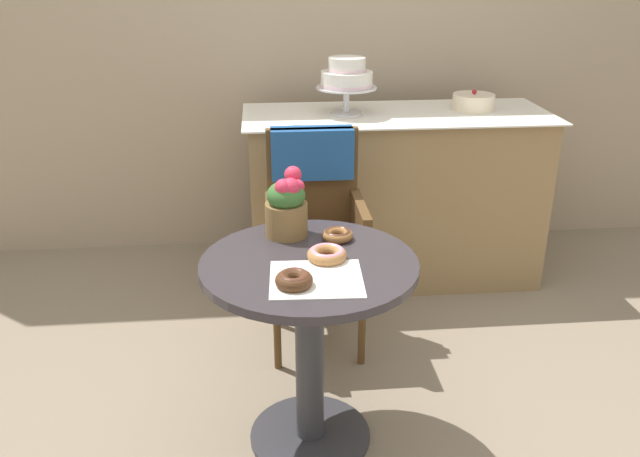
# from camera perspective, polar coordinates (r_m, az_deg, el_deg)

# --- Properties ---
(ground_plane) EXTENTS (8.00, 8.00, 0.00)m
(ground_plane) POSITION_cam_1_polar(r_m,az_deg,el_deg) (2.54, -0.85, -17.66)
(ground_plane) COLOR gray
(back_wall) EXTENTS (4.80, 0.10, 2.70)m
(back_wall) POSITION_cam_1_polar(r_m,az_deg,el_deg) (3.79, -3.30, 18.31)
(back_wall) COLOR tan
(back_wall) RESTS_ON ground
(cafe_table) EXTENTS (0.72, 0.72, 0.72)m
(cafe_table) POSITION_cam_1_polar(r_m,az_deg,el_deg) (2.24, -0.93, -7.72)
(cafe_table) COLOR #332D33
(cafe_table) RESTS_ON ground
(wicker_chair) EXTENTS (0.42, 0.45, 0.95)m
(wicker_chair) POSITION_cam_1_polar(r_m,az_deg,el_deg) (2.85, -0.53, 2.13)
(wicker_chair) COLOR brown
(wicker_chair) RESTS_ON ground
(paper_napkin) EXTENTS (0.30, 0.27, 0.00)m
(paper_napkin) POSITION_cam_1_polar(r_m,az_deg,el_deg) (2.02, -0.32, -4.41)
(paper_napkin) COLOR white
(paper_napkin) RESTS_ON cafe_table
(donut_front) EXTENTS (0.11, 0.11, 0.05)m
(donut_front) POSITION_cam_1_polar(r_m,az_deg,el_deg) (1.97, -2.28, -4.43)
(donut_front) COLOR #4C2D19
(donut_front) RESTS_ON cafe_table
(donut_mid) EXTENTS (0.13, 0.13, 0.04)m
(donut_mid) POSITION_cam_1_polar(r_m,az_deg,el_deg) (2.13, 0.61, -2.26)
(donut_mid) COLOR #AD7542
(donut_mid) RESTS_ON cafe_table
(donut_side) EXTENTS (0.11, 0.11, 0.04)m
(donut_side) POSITION_cam_1_polar(r_m,az_deg,el_deg) (2.29, 1.54, -0.51)
(donut_side) COLOR #936033
(donut_side) RESTS_ON cafe_table
(flower_vase) EXTENTS (0.15, 0.15, 0.24)m
(flower_vase) POSITION_cam_1_polar(r_m,az_deg,el_deg) (2.30, -2.94, 2.08)
(flower_vase) COLOR brown
(flower_vase) RESTS_ON cafe_table
(display_counter) EXTENTS (1.56, 0.62, 0.90)m
(display_counter) POSITION_cam_1_polar(r_m,az_deg,el_deg) (3.51, 6.42, 2.81)
(display_counter) COLOR #93754C
(display_counter) RESTS_ON ground
(tiered_cake_stand) EXTENTS (0.30, 0.30, 0.28)m
(tiered_cake_stand) POSITION_cam_1_polar(r_m,az_deg,el_deg) (3.30, 2.33, 12.99)
(tiered_cake_stand) COLOR silver
(tiered_cake_stand) RESTS_ON display_counter
(round_layer_cake) EXTENTS (0.21, 0.21, 0.11)m
(round_layer_cake) POSITION_cam_1_polar(r_m,az_deg,el_deg) (3.51, 13.20, 10.67)
(round_layer_cake) COLOR beige
(round_layer_cake) RESTS_ON display_counter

